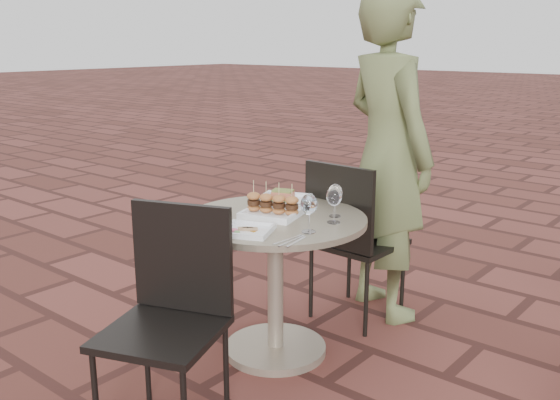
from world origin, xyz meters
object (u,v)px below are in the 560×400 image
Objects in this scene: plate_salmon at (283,199)px; plate_tuna at (247,230)px; plate_sliders at (273,208)px; diner at (388,155)px; chair_near at (172,301)px; cafe_table at (275,264)px; chair_far at (349,229)px.

plate_salmon reaches higher than plate_tuna.
plate_tuna is (0.09, -0.29, -0.03)m from plate_sliders.
plate_salmon is 0.56m from plate_tuna.
diner is 5.76× the size of plate_salmon.
plate_sliders is (-0.16, -0.82, -0.17)m from diner.
chair_near is at bearing -77.38° from plate_salmon.
chair_near is 0.78m from plate_sliders.
chair_near is at bearing -84.66° from cafe_table.
chair_near reaches higher than cafe_table.
diner is at bearing -101.60° from chair_far.
plate_sliders is (-0.10, -0.54, 0.22)m from chair_far.
chair_near reaches higher than plate_tuna.
cafe_table is at bearing -15.23° from plate_sliders.
plate_tuna reaches higher than cafe_table.
chair_near reaches higher than plate_sliders.
plate_tuna is at bearing -75.68° from cafe_table.
diner is 1.13m from plate_tuna.
plate_tuna is (0.07, -0.28, 0.26)m from cafe_table.
cafe_table is 0.74m from chair_near.
chair_near is 0.49m from plate_tuna.
plate_sliders reaches higher than plate_tuna.
plate_salmon is at bearing 113.06° from plate_tuna.
diner is (0.07, 1.56, 0.39)m from chair_near.
plate_tuna is at bearing -66.94° from plate_salmon.
plate_salmon is (-0.15, 0.24, 0.27)m from cafe_table.
chair_far is at bearing 100.97° from diner.
chair_far is at bearing 89.77° from plate_tuna.
cafe_table is at bearing -57.91° from plate_salmon.
chair_far is 1.00× the size of chair_near.
diner is at bearing 63.98° from plate_salmon.
chair_far is 2.85× the size of plate_salmon.
chair_near is (-0.01, -1.28, 0.00)m from chair_far.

